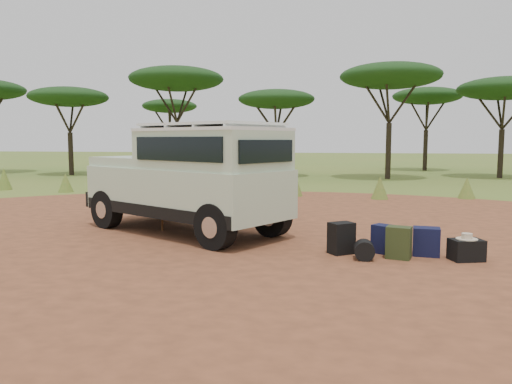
% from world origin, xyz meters
% --- Properties ---
extents(ground, '(140.00, 140.00, 0.00)m').
position_xyz_m(ground, '(0.00, 0.00, 0.00)').
color(ground, '#577C2C').
rests_on(ground, ground).
extents(dirt_clearing, '(23.00, 23.00, 0.01)m').
position_xyz_m(dirt_clearing, '(0.00, 0.00, 0.00)').
color(dirt_clearing, '#995232').
rests_on(dirt_clearing, ground).
extents(grass_fringe, '(36.60, 1.60, 0.90)m').
position_xyz_m(grass_fringe, '(0.12, 8.67, 0.40)').
color(grass_fringe, '#577C2C').
rests_on(grass_fringe, ground).
extents(acacia_treeline, '(46.70, 13.20, 6.26)m').
position_xyz_m(acacia_treeline, '(0.75, 19.81, 4.87)').
color(acacia_treeline, '#2D2219').
rests_on(acacia_treeline, ground).
extents(safari_vehicle, '(5.18, 4.12, 2.40)m').
position_xyz_m(safari_vehicle, '(-1.52, 1.20, 1.16)').
color(safari_vehicle, beige).
rests_on(safari_vehicle, ground).
extents(walking_staff, '(0.24, 0.37, 1.69)m').
position_xyz_m(walking_staff, '(-2.14, 1.18, 0.84)').
color(walking_staff, brown).
rests_on(walking_staff, ground).
extents(backpack_black, '(0.52, 0.50, 0.57)m').
position_xyz_m(backpack_black, '(1.78, -0.27, 0.29)').
color(backpack_black, black).
rests_on(backpack_black, ground).
extents(backpack_navy, '(0.49, 0.46, 0.52)m').
position_xyz_m(backpack_navy, '(2.55, -0.10, 0.26)').
color(backpack_navy, '#13153C').
rests_on(backpack_navy, ground).
extents(backpack_olive, '(0.47, 0.39, 0.57)m').
position_xyz_m(backpack_olive, '(2.76, -0.47, 0.28)').
color(backpack_olive, '#2D3B1B').
rests_on(backpack_olive, ground).
extents(duffel_navy, '(0.49, 0.39, 0.51)m').
position_xyz_m(duffel_navy, '(3.27, -0.16, 0.26)').
color(duffel_navy, '#13153C').
rests_on(duffel_navy, ground).
extents(hard_case, '(0.61, 0.52, 0.37)m').
position_xyz_m(hard_case, '(3.88, -0.41, 0.19)').
color(hard_case, black).
rests_on(hard_case, ground).
extents(stuff_sack, '(0.35, 0.35, 0.34)m').
position_xyz_m(stuff_sack, '(2.18, -0.66, 0.17)').
color(stuff_sack, black).
rests_on(stuff_sack, ground).
extents(safari_hat, '(0.36, 0.36, 0.10)m').
position_xyz_m(safari_hat, '(3.88, -0.41, 0.41)').
color(safari_hat, beige).
rests_on(safari_hat, hard_case).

